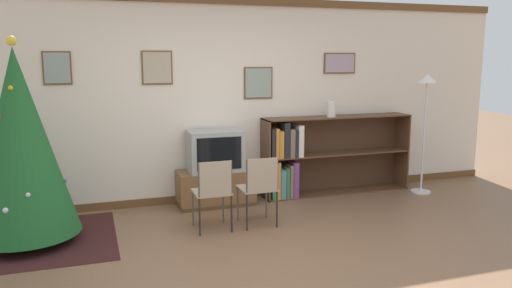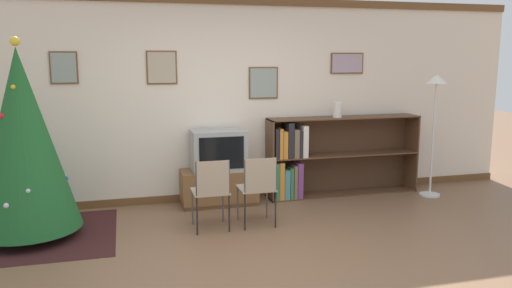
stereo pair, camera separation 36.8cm
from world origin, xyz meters
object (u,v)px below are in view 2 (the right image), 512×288
christmas_tree (23,140)px  vase (337,110)px  folding_chair_left (211,190)px  folding_chair_right (258,187)px  television (219,150)px  tv_console (219,187)px  bookshelf (315,158)px  standing_lamp (435,103)px

christmas_tree → vase: christmas_tree is taller
christmas_tree → folding_chair_left: christmas_tree is taller
folding_chair_left → folding_chair_right: 0.54m
television → folding_chair_left: size_ratio=0.85×
television → tv_console: bearing=90.0°
folding_chair_right → bookshelf: bookshelf is taller
folding_chair_left → television: bearing=74.6°
tv_console → bookshelf: size_ratio=0.45×
tv_console → standing_lamp: standing_lamp is taller
bookshelf → standing_lamp: size_ratio=1.29×
folding_chair_right → bookshelf: 1.53m
christmas_tree → standing_lamp: 5.17m
tv_console → folding_chair_right: size_ratio=1.21×
christmas_tree → bookshelf: (3.59, 0.75, -0.52)m
folding_chair_left → vase: bearing=27.1°
christmas_tree → tv_console: 2.46m
folding_chair_right → standing_lamp: bearing=13.2°
folding_chair_left → folding_chair_right: (0.54, 0.00, 0.00)m
vase → television: bearing=-179.6°
tv_console → folding_chair_right: (0.27, -0.98, 0.24)m
vase → folding_chair_left: bearing=-152.9°
folding_chair_left → bookshelf: bookshelf is taller
bookshelf → folding_chair_right: bearing=-136.6°
folding_chair_right → vase: 1.87m
christmas_tree → folding_chair_right: 2.56m
folding_chair_right → standing_lamp: (2.68, 0.63, 0.83)m
television → standing_lamp: bearing=-6.8°
christmas_tree → folding_chair_left: size_ratio=2.59×
folding_chair_right → vase: size_ratio=3.78×
christmas_tree → bookshelf: bearing=11.8°
television → bookshelf: size_ratio=0.32×
folding_chair_left → vase: (1.94, 0.99, 0.74)m
tv_console → standing_lamp: (2.95, -0.35, 1.07)m
christmas_tree → television: 2.34m
christmas_tree → folding_chair_left: bearing=-8.7°
folding_chair_left → bookshelf: (1.65, 1.05, 0.07)m
television → standing_lamp: (2.95, -0.35, 0.57)m
christmas_tree → folding_chair_left: 2.05m
television → folding_chair_right: television is taller
folding_chair_right → bookshelf: bearing=43.4°
folding_chair_left → standing_lamp: size_ratio=0.48×
television → folding_chair_right: (0.27, -0.98, -0.26)m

